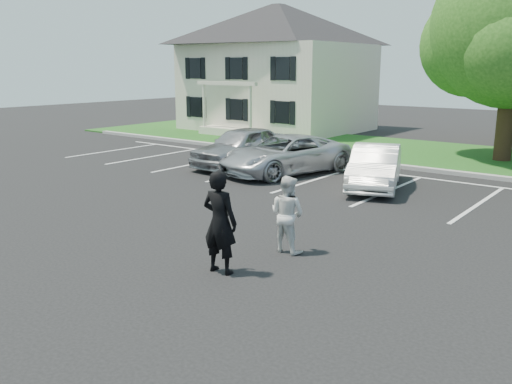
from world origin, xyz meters
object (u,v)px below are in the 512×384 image
(car_silver_minivan, at_px, (285,155))
(man_white_shirt, at_px, (287,214))
(car_silver_west, at_px, (242,147))
(house, at_px, (277,68))
(man_black_suit, at_px, (220,222))
(car_white_sedan, at_px, (375,167))

(car_silver_minivan, bearing_deg, man_white_shirt, -39.56)
(car_silver_west, relative_size, car_silver_minivan, 0.91)
(house, bearing_deg, man_black_suit, -56.99)
(car_silver_west, distance_m, car_white_sedan, 5.92)
(house, bearing_deg, car_silver_west, -60.50)
(man_white_shirt, distance_m, car_silver_west, 10.27)
(car_white_sedan, bearing_deg, man_white_shirt, -100.14)
(car_silver_minivan, bearing_deg, car_silver_west, -168.41)
(house, distance_m, car_silver_minivan, 14.84)
(man_white_shirt, xyz_separation_m, car_white_sedan, (-1.30, 6.98, -0.14))
(man_white_shirt, height_order, car_silver_minivan, man_white_shirt)
(car_silver_minivan, bearing_deg, man_black_suit, -46.92)
(car_silver_west, height_order, car_silver_minivan, car_silver_west)
(man_white_shirt, bearing_deg, man_black_suit, 81.91)
(man_white_shirt, distance_m, car_silver_minivan, 8.75)
(car_silver_west, bearing_deg, man_white_shirt, -43.70)
(house, relative_size, car_white_sedan, 2.43)
(car_silver_minivan, relative_size, car_white_sedan, 1.22)
(house, bearing_deg, car_silver_minivan, -53.21)
(man_black_suit, height_order, car_silver_west, man_black_suit)
(car_white_sedan, bearing_deg, car_silver_west, 155.98)
(car_white_sedan, bearing_deg, man_black_suit, -104.33)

